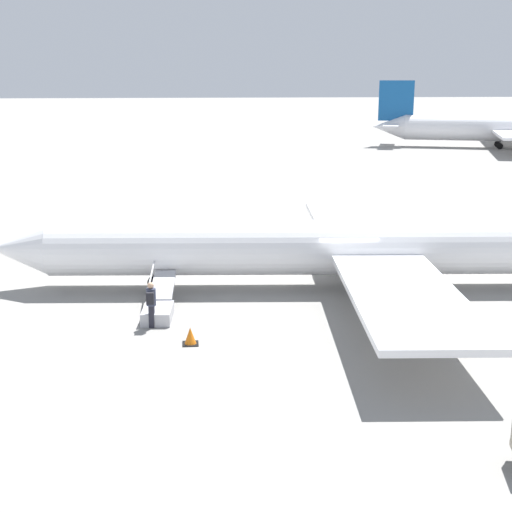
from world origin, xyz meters
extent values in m
plane|color=gray|center=(0.00, 0.00, 0.00)|extent=(600.00, 600.00, 0.00)
cylinder|color=white|center=(0.00, 0.00, 1.86)|extent=(25.70, 4.61, 2.40)
cone|color=white|center=(14.06, -1.22, 1.86)|extent=(2.83, 2.57, 2.35)
cube|color=white|center=(-0.70, 6.66, 1.68)|extent=(4.76, 11.04, 0.24)
cube|color=white|center=(-1.84, -6.44, 1.68)|extent=(4.76, 11.04, 0.24)
cylinder|color=black|center=(8.28, -0.72, 0.30)|extent=(0.60, 0.20, 0.59)
cylinder|color=gray|center=(8.28, -0.72, 0.69)|extent=(0.11, 0.11, 0.19)
cylinder|color=black|center=(-2.46, 1.30, 0.30)|extent=(0.60, 0.20, 0.59)
cylinder|color=gray|center=(-2.46, 1.30, 0.69)|extent=(0.11, 0.11, 0.19)
cylinder|color=black|center=(-2.64, -0.85, 0.30)|extent=(0.60, 0.20, 0.59)
cylinder|color=gray|center=(-2.64, -0.85, 0.69)|extent=(0.11, 0.11, 0.19)
cone|color=silver|center=(-20.88, -65.33, 2.56)|extent=(5.09, 4.43, 3.23)
cube|color=#145193|center=(-21.69, -65.06, 6.02)|extent=(4.46, 1.72, 5.28)
cube|color=silver|center=(-21.25, -65.21, 2.89)|extent=(4.81, 9.39, 0.16)
cube|color=silver|center=(-38.49, -67.94, 2.31)|extent=(9.07, 13.83, 0.33)
cylinder|color=black|center=(-34.95, -62.19, 0.41)|extent=(0.84, 0.45, 0.82)
cylinder|color=#2D2D33|center=(-34.95, -62.19, 0.94)|extent=(0.15, 0.15, 0.26)
cylinder|color=black|center=(-34.01, -59.37, 0.41)|extent=(0.84, 0.45, 0.82)
cylinder|color=#2D2D33|center=(-34.01, -59.37, 0.94)|extent=(0.15, 0.15, 0.26)
cube|color=#B2B2B7|center=(8.01, 3.47, 0.25)|extent=(1.25, 1.89, 0.50)
cube|color=#B2B2B7|center=(7.83, 1.48, 0.79)|extent=(1.09, 2.30, 0.70)
cube|color=#B2B2B7|center=(8.28, 1.44, 1.29)|extent=(0.25, 2.21, 0.64)
cube|color=#23232D|center=(8.20, 4.25, 0.42)|extent=(0.22, 0.30, 0.85)
cylinder|color=#33384C|center=(8.20, 4.25, 1.18)|extent=(0.36, 0.36, 0.65)
sphere|color=tan|center=(8.20, 4.25, 1.62)|extent=(0.24, 0.24, 0.24)
cube|color=black|center=(8.22, 4.52, 1.21)|extent=(0.29, 0.20, 0.44)
cube|color=black|center=(6.79, 6.18, 0.01)|extent=(0.56, 0.56, 0.03)
cone|color=orange|center=(6.79, 6.18, 0.31)|extent=(0.43, 0.43, 0.62)
camera|label=1|loc=(6.90, 29.73, 9.08)|focal=50.00mm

